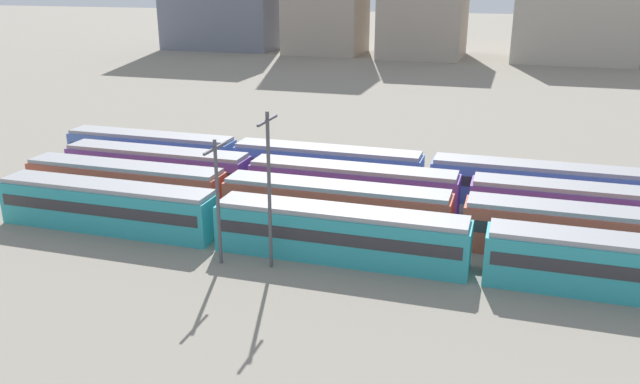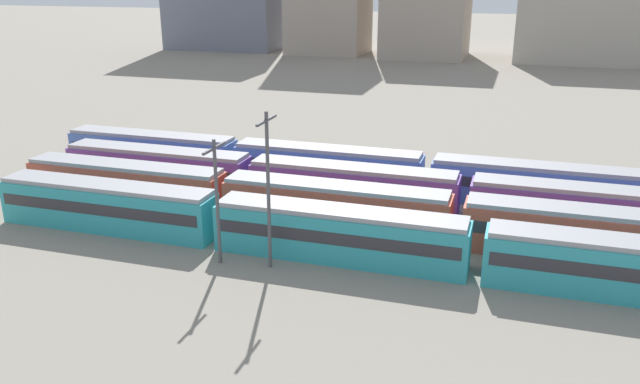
{
  "view_description": "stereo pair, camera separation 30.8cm",
  "coord_description": "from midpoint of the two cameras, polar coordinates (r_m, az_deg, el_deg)",
  "views": [
    {
      "loc": [
        31.4,
        -39.89,
        19.14
      ],
      "look_at": [
        16.72,
        7.8,
        2.04
      ],
      "focal_mm": 35.78,
      "sensor_mm": 36.0,
      "label": 1
    },
    {
      "loc": [
        31.69,
        -39.8,
        19.14
      ],
      "look_at": [
        16.72,
        7.8,
        2.04
      ],
      "focal_mm": 35.78,
      "sensor_mm": 36.0,
      "label": 2
    }
  ],
  "objects": [
    {
      "name": "train_track_1",
      "position": [
        48.61,
        23.19,
        -3.46
      ],
      "size": [
        93.6,
        3.06,
        3.75
      ],
      "color": "#BC4C38",
      "rests_on": "ground_plane"
    },
    {
      "name": "ground_plane",
      "position": [
        60.26,
        -15.53,
        -0.32
      ],
      "size": [
        600.0,
        600.0,
        0.0
      ],
      "primitive_type": "plane",
      "color": "gray"
    },
    {
      "name": "distant_building_3",
      "position": [
        158.91,
        21.97,
        15.59
      ],
      "size": [
        26.59,
        16.9,
        27.07
      ],
      "primitive_type": "cube",
      "color": "#B2A899",
      "rests_on": "ground_plane"
    },
    {
      "name": "catenary_pole_2",
      "position": [
        42.16,
        -4.78,
        0.7
      ],
      "size": [
        0.24,
        3.2,
        10.89
      ],
      "color": "#4C4C51",
      "rests_on": "ground_plane"
    },
    {
      "name": "train_track_3",
      "position": [
        58.49,
        9.38,
        1.52
      ],
      "size": [
        74.7,
        3.06,
        3.75
      ],
      "color": "#4C70BC",
      "rests_on": "ground_plane"
    },
    {
      "name": "train_track_0",
      "position": [
        44.77,
        1.59,
        -3.73
      ],
      "size": [
        55.8,
        3.06,
        3.75
      ],
      "color": "teal",
      "rests_on": "ground_plane"
    },
    {
      "name": "train_track_2",
      "position": [
        54.62,
        2.73,
        0.5
      ],
      "size": [
        55.8,
        3.06,
        3.75
      ],
      "color": "#6B429E",
      "rests_on": "ground_plane"
    },
    {
      "name": "catenary_pole_0",
      "position": [
        43.54,
        -9.35,
        -0.34
      ],
      "size": [
        0.24,
        3.2,
        8.88
      ],
      "color": "#4C4C51",
      "rests_on": "ground_plane"
    }
  ]
}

